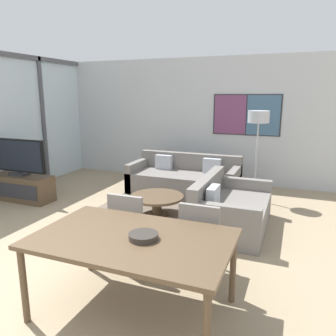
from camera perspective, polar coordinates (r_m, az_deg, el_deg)
name	(u,v)px	position (r m, az deg, el deg)	size (l,w,h in m)	color
wall_back	(196,120)	(7.68, 4.92, 8.32)	(7.40, 0.09, 2.80)	silver
area_rug	(157,215)	(5.55, -1.93, -8.18)	(2.29, 2.08, 0.01)	#706051
tv_console	(21,187)	(6.88, -24.30, -3.11)	(1.31, 0.46, 0.49)	brown
television	(17,157)	(6.75, -24.74, 1.72)	(1.25, 0.20, 0.69)	#2D2D33
sofa_main	(185,180)	(6.76, 2.95, -2.07)	(2.20, 0.97, 0.77)	slate
sofa_side	(228,211)	(5.07, 10.36, -7.33)	(0.97, 1.60, 0.77)	slate
coffee_table	(157,200)	(5.47, -1.95, -5.66)	(0.89, 0.89, 0.34)	brown
dining_table	(133,243)	(3.01, -6.19, -12.88)	(1.76, 1.09, 0.75)	brown
dining_chair_left	(131,224)	(3.88, -6.47, -9.62)	(0.46, 0.46, 0.89)	gray
dining_chair_centre	(202,235)	(3.58, 5.91, -11.60)	(0.46, 0.46, 0.89)	gray
fruit_bowl	(143,236)	(2.91, -4.31, -11.69)	(0.26, 0.26, 0.05)	#332D28
floor_lamp	(258,123)	(6.26, 15.46, 7.56)	(0.39, 0.39, 1.69)	#2D2D33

